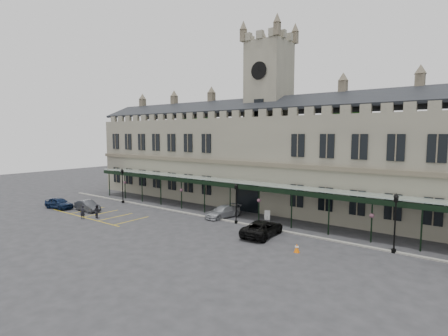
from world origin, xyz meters
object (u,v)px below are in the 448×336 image
Objects in this scene: clock_tower at (269,110)px; car_taxi at (223,212)px; traffic_cone at (297,248)px; car_left_a at (59,203)px; lamp_post_right at (395,218)px; station_building at (268,159)px; person_a at (83,212)px; person_b at (97,211)px; car_left_b at (87,206)px; car_van at (262,228)px; sign_board at (267,215)px; lamp_post_mid at (236,200)px; lamp_post_left at (122,182)px.

clock_tower is 5.19× the size of car_taxi.
car_left_a is at bearing -174.28° from traffic_cone.
clock_tower is at bearing 149.94° from lamp_post_right.
station_building is 21.36m from lamp_post_right.
person_a reaches higher than person_b.
car_van reaches higher than car_left_b.
person_a reaches higher than car_van.
sign_board is at bearing 33.91° from car_taxi.
clock_tower reaches higher than car_taxi.
traffic_cone is at bearing -143.62° from lamp_post_right.
sign_board is 21.51m from person_a.
car_van is (7.00, -12.95, -5.71)m from station_building.
person_b reaches higher than car_left_a.
lamp_post_mid reaches higher than person_b.
clock_tower is at bearing 30.43° from person_a.
lamp_post_right is 1.16× the size of car_left_a.
car_van is at bearing -26.09° from lamp_post_mid.
car_left_b is at bearing -134.21° from station_building.
car_taxi is 16.39m from person_a.
station_building is 13.30× the size of lamp_post_mid.
lamp_post_left is 0.92× the size of car_van.
lamp_post_left is at bearing -179.08° from lamp_post_right.
lamp_post_right is at bearing -30.06° from clock_tower.
car_van is at bearing -74.16° from sign_board.
lamp_post_mid is 0.89× the size of lamp_post_right.
sign_board is 0.21× the size of car_van.
station_building is at bearing -90.00° from clock_tower.
sign_board is 0.71× the size of person_b.
car_left_b is (-20.82, -9.94, 0.14)m from sign_board.
car_left_b reaches higher than traffic_cone.
lamp_post_left is 9.28m from person_b.
lamp_post_right reaches higher than car_van.
car_left_a is at bearing 144.83° from person_a.
person_b is (-24.07, -3.21, 0.43)m from traffic_cone.
sign_board is (-14.10, 3.33, -2.45)m from lamp_post_right.
car_left_a is at bearing -138.39° from clock_tower.
car_left_a reaches higher than sign_board.
lamp_post_right reaches higher than car_taxi.
lamp_post_left is (-17.40, -11.06, -3.49)m from station_building.
car_left_a is 22.37m from car_taxi.
car_van is at bearing -4.42° from lamp_post_left.
car_taxi is 14.86m from person_b.
sign_board reaches higher than traffic_cone.
sign_board is 0.27× the size of car_left_b.
car_van is (2.82, -5.79, 0.21)m from sign_board.
lamp_post_left is 19.63m from lamp_post_mid.
person_b is at bearing -172.40° from traffic_cone.
lamp_post_mid is 5.66m from car_van.
person_b is (-11.66, -9.21, 0.10)m from car_taxi.
lamp_post_left is at bearing -9.18° from car_van.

